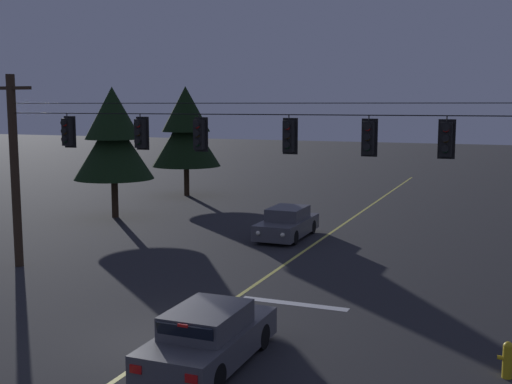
{
  "coord_description": "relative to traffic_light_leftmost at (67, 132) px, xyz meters",
  "views": [
    {
      "loc": [
        7.98,
        -14.07,
        6.06
      ],
      "look_at": [
        0.0,
        5.86,
        3.16
      ],
      "focal_mm": 45.71,
      "sensor_mm": 36.0,
      "label": 1
    }
  ],
  "objects": [
    {
      "name": "traffic_light_left_inner",
      "position": [
        2.99,
        0.0,
        0.0
      ],
      "size": [
        0.48,
        0.41,
        1.22
      ],
      "color": "black"
    },
    {
      "name": "traffic_light_rightmost",
      "position": [
        10.72,
        0.0,
        0.0
      ],
      "size": [
        0.48,
        0.41,
        1.22
      ],
      "color": "black"
    },
    {
      "name": "car_waiting_near_lane",
      "position": [
        8.3,
        -5.76,
        -4.44
      ],
      "size": [
        1.8,
        4.33,
        1.39
      ],
      "color": "#4C4C51",
      "rests_on": "ground"
    },
    {
      "name": "traffic_light_right_inner",
      "position": [
        8.26,
        0.0,
        0.0
      ],
      "size": [
        0.48,
        0.41,
        1.22
      ],
      "color": "black"
    },
    {
      "name": "stop_bar_paint",
      "position": [
        8.68,
        -0.58,
        -5.08
      ],
      "size": [
        3.4,
        0.36,
        0.01
      ],
      "primitive_type": "cube",
      "color": "silver",
      "rests_on": "ground"
    },
    {
      "name": "car_oncoming_lead",
      "position": [
        5.19,
        8.8,
        -4.44
      ],
      "size": [
        1.8,
        4.42,
        1.39
      ],
      "color": "#4C4C51",
      "rests_on": "ground"
    },
    {
      "name": "tree_verge_far",
      "position": [
        -5.56,
        19.37,
        -0.74
      ],
      "size": [
        4.57,
        4.57,
        7.23
      ],
      "color": "#332316",
      "rests_on": "ground"
    },
    {
      "name": "ground_plane",
      "position": [
        6.78,
        -4.84,
        -5.09
      ],
      "size": [
        180.0,
        180.0,
        0.0
      ],
      "primitive_type": "plane",
      "color": "#28282B"
    },
    {
      "name": "tree_verge_near",
      "position": [
        -5.17,
        10.42,
        -0.79
      ],
      "size": [
        4.25,
        4.25,
        6.98
      ],
      "color": "#332316",
      "rests_on": "ground"
    },
    {
      "name": "traffic_light_leftmost",
      "position": [
        0.0,
        0.0,
        0.0
      ],
      "size": [
        0.48,
        0.41,
        1.22
      ],
      "color": "black"
    },
    {
      "name": "traffic_light_far_right",
      "position": [
        12.92,
        0.0,
        0.0
      ],
      "size": [
        0.48,
        0.41,
        1.22
      ],
      "color": "black"
    },
    {
      "name": "fire_hydrant",
      "position": [
        14.81,
        -3.98,
        -4.64
      ],
      "size": [
        0.44,
        0.22,
        0.84
      ],
      "color": "gold",
      "rests_on": "ground"
    },
    {
      "name": "lane_centre_stripe",
      "position": [
        6.78,
        6.02,
        -5.08
      ],
      "size": [
        0.14,
        60.0,
        0.01
      ],
      "primitive_type": "cube",
      "color": "#D1C64C",
      "rests_on": "ground"
    },
    {
      "name": "signal_span_assembly",
      "position": [
        6.78,
        0.02,
        -1.36
      ],
      "size": [
        20.25,
        0.32,
        7.14
      ],
      "color": "#38281C",
      "rests_on": "ground"
    },
    {
      "name": "traffic_light_centre",
      "position": [
        5.2,
        0.0,
        0.0
      ],
      "size": [
        0.48,
        0.41,
        1.22
      ],
      "color": "black"
    }
  ]
}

